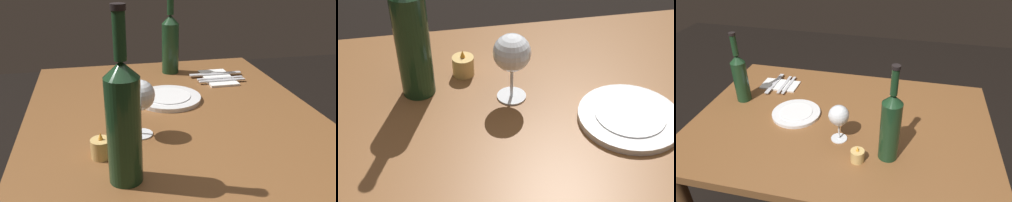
{
  "view_description": "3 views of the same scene",
  "coord_description": "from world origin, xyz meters",
  "views": [
    {
      "loc": [
        -0.92,
        0.23,
        1.22
      ],
      "look_at": [
        -0.06,
        0.05,
        0.85
      ],
      "focal_mm": 39.68,
      "sensor_mm": 36.0,
      "label": 1
    },
    {
      "loc": [
        -0.18,
        -0.68,
        1.37
      ],
      "look_at": [
        -0.05,
        0.01,
        0.82
      ],
      "focal_mm": 48.66,
      "sensor_mm": 36.0,
      "label": 2
    },
    {
      "loc": [
        -0.26,
        1.08,
        1.55
      ],
      "look_at": [
        -0.02,
        0.03,
        0.87
      ],
      "focal_mm": 33.35,
      "sensor_mm": 36.0,
      "label": 3
    }
  ],
  "objects": [
    {
      "name": "fork_inner",
      "position": [
        0.36,
        -0.24,
        0.75
      ],
      "size": [
        0.01,
        0.18,
        0.0
      ],
      "color": "silver",
      "rests_on": "folded_napkin"
    },
    {
      "name": "wine_glass_left",
      "position": [
        -0.02,
        0.12,
        0.85
      ],
      "size": [
        0.08,
        0.08,
        0.16
      ],
      "color": "white",
      "rests_on": "dining_table"
    },
    {
      "name": "fork_outer",
      "position": [
        0.34,
        -0.24,
        0.75
      ],
      "size": [
        0.01,
        0.18,
        0.0
      ],
      "color": "silver",
      "rests_on": "folded_napkin"
    },
    {
      "name": "votive_candle",
      "position": [
        -0.12,
        0.23,
        0.76
      ],
      "size": [
        0.05,
        0.05,
        0.07
      ],
      "color": "#DBB266",
      "rests_on": "dining_table"
    },
    {
      "name": "wine_bottle_second",
      "position": [
        0.5,
        -0.08,
        0.87
      ],
      "size": [
        0.07,
        0.07,
        0.34
      ],
      "color": "#19381E",
      "rests_on": "dining_table"
    },
    {
      "name": "dining_table",
      "position": [
        0.0,
        0.0,
        0.65
      ],
      "size": [
        1.3,
        0.9,
        0.74
      ],
      "color": "brown",
      "rests_on": "ground"
    },
    {
      "name": "folded_napkin",
      "position": [
        0.39,
        -0.24,
        0.74
      ],
      "size": [
        0.19,
        0.11,
        0.01
      ],
      "color": "white",
      "rests_on": "dining_table"
    },
    {
      "name": "dinner_plate",
      "position": [
        0.21,
        -0.01,
        0.75
      ],
      "size": [
        0.22,
        0.22,
        0.02
      ],
      "color": "white",
      "rests_on": "dining_table"
    },
    {
      "name": "wine_bottle",
      "position": [
        -0.23,
        0.18,
        0.89
      ],
      "size": [
        0.07,
        0.07,
        0.38
      ],
      "color": "#19381E",
      "rests_on": "dining_table"
    },
    {
      "name": "table_knife",
      "position": [
        0.42,
        -0.24,
        0.75
      ],
      "size": [
        0.02,
        0.21,
        0.0
      ],
      "color": "silver",
      "rests_on": "folded_napkin"
    }
  ]
}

